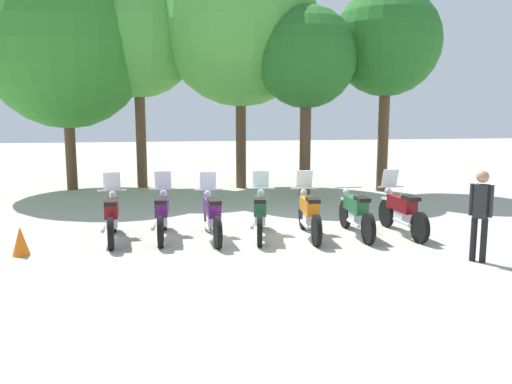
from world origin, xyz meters
name	(u,v)px	position (x,y,z in m)	size (l,w,h in m)	color
ground_plane	(260,237)	(0.00, 0.00, 0.00)	(80.00, 80.00, 0.00)	#ADA899
motorcycle_0	(112,216)	(-3.09, 0.34, 0.52)	(0.62, 2.19, 1.37)	black
motorcycle_1	(162,214)	(-2.06, 0.35, 0.52)	(0.62, 2.19, 1.37)	black
motorcycle_2	(212,214)	(-1.03, 0.06, 0.52)	(0.62, 2.19, 1.37)	black
motorcycle_3	(260,213)	(0.01, 0.05, 0.52)	(0.76, 2.16, 1.37)	black
motorcycle_4	(309,213)	(1.03, -0.15, 0.52)	(0.64, 2.19, 1.37)	black
motorcycle_5	(356,212)	(2.06, -0.23, 0.50)	(0.62, 2.19, 0.99)	black
motorcycle_6	(401,211)	(3.09, -0.31, 0.52)	(0.62, 2.19, 1.37)	black
person_0	(481,209)	(3.43, -2.56, 0.95)	(0.33, 0.35, 1.64)	black
tree_0	(65,48)	(-5.09, 8.10, 4.82)	(5.41, 5.41, 7.53)	brown
tree_1	(138,39)	(-2.69, 8.25, 5.21)	(4.12, 4.12, 7.30)	brown
tree_2	(240,27)	(0.80, 7.46, 5.57)	(5.42, 5.42, 8.29)	brown
tree_3	(306,58)	(2.62, 5.58, 4.37)	(3.22, 3.22, 6.02)	brown
tree_4	(387,43)	(5.42, 5.75, 4.94)	(3.55, 3.55, 6.75)	brown
traffic_cone	(21,241)	(-4.67, -0.58, 0.28)	(0.32, 0.32, 0.55)	orange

